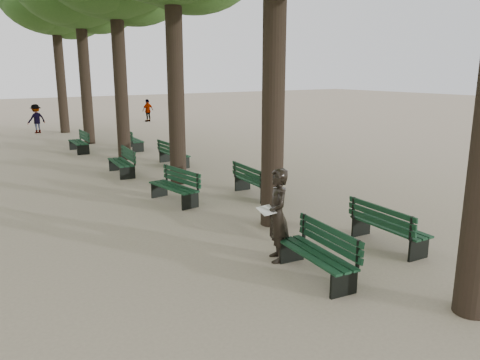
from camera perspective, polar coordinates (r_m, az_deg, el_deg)
ground at (r=8.23m, az=8.25°, el=-12.79°), size 120.00×120.00×0.00m
bench_left_0 at (r=8.49m, az=9.22°, el=-9.97°), size 0.79×1.86×0.92m
bench_left_1 at (r=13.06m, az=-8.06°, el=-1.58°), size 0.79×1.86×0.92m
bench_left_2 at (r=16.88m, az=-14.26°, el=1.54°), size 0.73×1.84×0.92m
bench_left_3 at (r=22.09m, az=-19.05°, el=3.93°), size 0.64×1.82×0.92m
bench_right_0 at (r=10.23m, az=17.62°, el=-6.33°), size 0.69×1.83×0.92m
bench_right_1 at (r=13.59m, az=1.86°, el=-0.87°), size 0.75×1.85×0.92m
bench_right_2 at (r=18.18m, az=-8.05°, el=2.64°), size 0.58×1.80×0.92m
bench_right_3 at (r=22.12m, az=-12.91°, el=4.34°), size 0.71×1.84×0.92m
man_with_map at (r=8.92m, az=4.57°, el=-4.31°), size 0.75×0.81×1.81m
pedestrian_c at (r=33.91m, az=-11.17°, el=8.33°), size 0.98×0.58×1.58m
pedestrian_b at (r=29.65m, az=-23.58°, el=6.86°), size 1.12×0.67×1.66m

